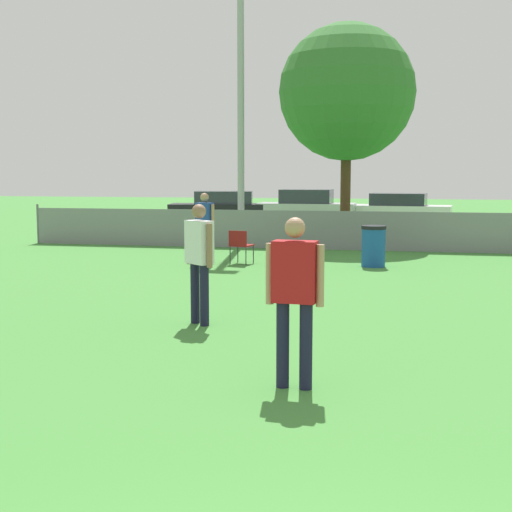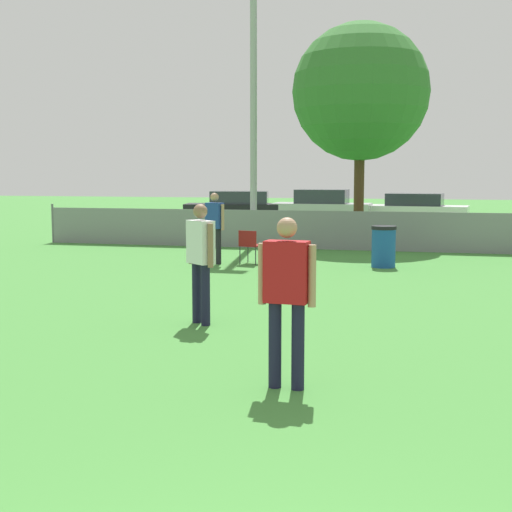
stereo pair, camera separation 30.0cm
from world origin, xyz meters
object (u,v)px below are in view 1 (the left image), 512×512
object	(u,v)px
player_receiver_white	(199,255)
player_defender_red	(295,290)
tree_near_pole	(347,93)
spectator_in_blue	(205,223)
parked_car_dark	(224,209)
light_pole	(241,62)
trash_bin	(373,246)
parked_car_silver	(306,209)
parked_car_white	(398,210)
folding_chair_sideline	(240,244)

from	to	relation	value
player_receiver_white	player_defender_red	bearing A→B (deg)	-17.10
tree_near_pole	player_receiver_white	world-z (taller)	tree_near_pole
spectator_in_blue	parked_car_dark	world-z (taller)	spectator_in_blue
player_receiver_white	parked_car_dark	bearing A→B (deg)	143.15
light_pole	spectator_in_blue	xyz separation A→B (m)	(0.16, -4.42, -4.40)
trash_bin	parked_car_silver	world-z (taller)	parked_car_silver
spectator_in_blue	parked_car_silver	size ratio (longest dim) A/B	0.42
trash_bin	parked_car_white	world-z (taller)	parked_car_white
tree_near_pole	spectator_in_blue	bearing A→B (deg)	-113.53
folding_chair_sideline	light_pole	bearing A→B (deg)	-64.32
player_receiver_white	parked_car_dark	xyz separation A→B (m)	(-4.67, 19.20, -0.31)
parked_car_silver	parked_car_white	size ratio (longest dim) A/B	0.91
folding_chair_sideline	spectator_in_blue	bearing A→B (deg)	25.37
light_pole	parked_car_dark	world-z (taller)	light_pole
player_defender_red	parked_car_dark	distance (m)	22.87
parked_car_dark	parked_car_white	distance (m)	7.21
spectator_in_blue	tree_near_pole	bearing A→B (deg)	-90.48
light_pole	folding_chair_sideline	xyz separation A→B (m)	(0.99, -4.23, -4.90)
player_receiver_white	folding_chair_sideline	bearing A→B (deg)	138.03
player_defender_red	parked_car_white	size ratio (longest dim) A/B	0.39
light_pole	parked_car_white	xyz separation A→B (m)	(4.46, 9.28, -4.73)
spectator_in_blue	trash_bin	xyz separation A→B (m)	(3.95, 0.37, -0.50)
player_receiver_white	parked_car_white	distance (m)	20.47
player_defender_red	parked_car_white	bearing A→B (deg)	92.41
parked_car_white	light_pole	bearing A→B (deg)	-109.83
tree_near_pole	light_pole	bearing A→B (deg)	-146.59
player_receiver_white	parked_car_silver	distance (m)	19.55
tree_near_pole	parked_car_white	world-z (taller)	tree_near_pole
light_pole	tree_near_pole	size ratio (longest dim) A/B	1.36
player_defender_red	tree_near_pole	bearing A→B (deg)	97.25
parked_car_white	spectator_in_blue	bearing A→B (deg)	-101.58
trash_bin	parked_car_dark	world-z (taller)	parked_car_dark
light_pole	player_defender_red	distance (m)	14.94
player_receiver_white	parked_car_white	size ratio (longest dim) A/B	0.39
tree_near_pole	player_receiver_white	bearing A→B (deg)	-94.03
parked_car_dark	trash_bin	bearing A→B (deg)	-71.40
trash_bin	light_pole	bearing A→B (deg)	135.48
parked_car_silver	parked_car_white	xyz separation A→B (m)	(3.70, 0.81, -0.06)
trash_bin	parked_car_silver	bearing A→B (deg)	105.01
spectator_in_blue	folding_chair_sideline	distance (m)	0.98
spectator_in_blue	parked_car_white	xyz separation A→B (m)	(4.30, 13.70, -0.32)
folding_chair_sideline	tree_near_pole	bearing A→B (deg)	-94.92
tree_near_pole	parked_car_dark	size ratio (longest dim) A/B	1.43
light_pole	parked_car_silver	distance (m)	9.70
player_receiver_white	player_defender_red	world-z (taller)	same
parked_car_white	trash_bin	bearing A→B (deg)	-85.64
spectator_in_blue	parked_car_white	distance (m)	14.36
folding_chair_sideline	player_defender_red	bearing A→B (deg)	119.06
light_pole	spectator_in_blue	distance (m)	6.24
parked_car_dark	player_receiver_white	bearing A→B (deg)	-86.76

